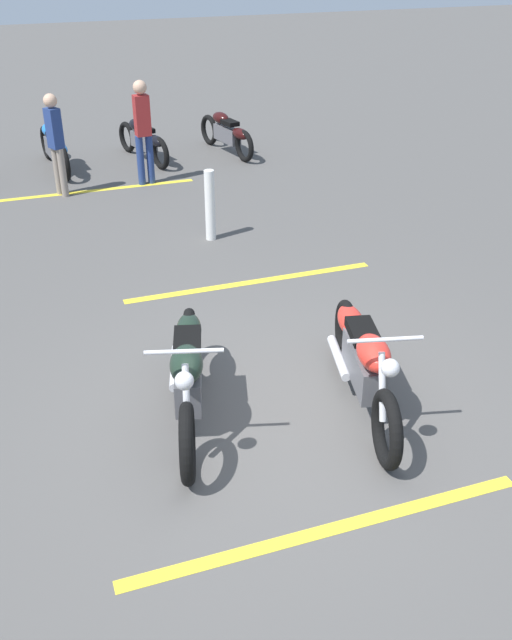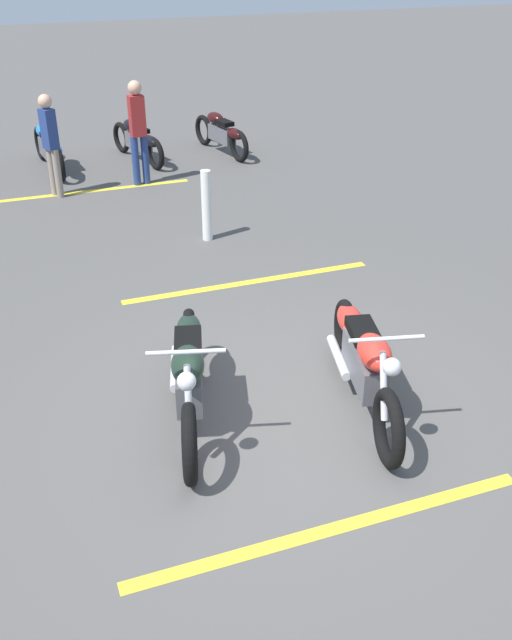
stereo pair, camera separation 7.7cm
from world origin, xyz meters
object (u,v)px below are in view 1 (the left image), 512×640
(motorcycle_row_far_left, at_px, (227,133))
(motorcycle_row_center, at_px, (55,147))
(bystander_near_row, at_px, (56,140))
(motorcycle_bright_foreground, at_px, (363,361))
(motorcycle_row_left, at_px, (144,140))
(bystander_secondary, at_px, (143,128))
(bollard_post, at_px, (210,205))
(motorcycle_dark_foreground, at_px, (188,372))

(motorcycle_row_far_left, distance_m, motorcycle_row_center, 3.22)
(motorcycle_row_center, relative_size, bystander_near_row, 1.27)
(motorcycle_bright_foreground, bearing_deg, bystander_near_row, -150.14)
(motorcycle_row_far_left, height_order, motorcycle_row_center, motorcycle_row_center)
(motorcycle_bright_foreground, bearing_deg, motorcycle_row_left, -164.18)
(motorcycle_row_far_left, xyz_separation_m, bystander_secondary, (-1.28, 1.84, 0.56))
(bollard_post, bearing_deg, bystander_secondary, 7.99)
(motorcycle_dark_foreground, distance_m, motorcycle_row_left, 7.99)
(bystander_near_row, bearing_deg, motorcycle_row_left, 14.79)
(bystander_near_row, bearing_deg, bystander_secondary, -21.20)
(motorcycle_bright_foreground, height_order, motorcycle_row_far_left, motorcycle_bright_foreground)
(bystander_secondary, bearing_deg, motorcycle_dark_foreground, -13.96)
(motorcycle_dark_foreground, relative_size, motorcycle_row_far_left, 1.13)
(motorcycle_row_center, distance_m, bystander_near_row, 1.47)
(motorcycle_row_center, relative_size, bollard_post, 2.07)
(motorcycle_row_far_left, bearing_deg, bystander_secondary, 112.07)
(bystander_near_row, relative_size, bollard_post, 1.63)
(motorcycle_bright_foreground, relative_size, motorcycle_row_center, 1.06)
(motorcycle_bright_foreground, height_order, bollard_post, motorcycle_bright_foreground)
(bystander_near_row, height_order, bollard_post, bystander_near_row)
(motorcycle_row_far_left, height_order, bystander_near_row, bystander_near_row)
(motorcycle_dark_foreground, height_order, bollard_post, motorcycle_dark_foreground)
(bystander_secondary, bearing_deg, motorcycle_row_center, -138.40)
(bollard_post, bearing_deg, motorcycle_row_far_left, -20.14)
(motorcycle_dark_foreground, distance_m, motorcycle_row_far_left, 8.34)
(motorcycle_row_far_left, bearing_deg, motorcycle_dark_foreground, 147.97)
(motorcycle_bright_foreground, xyz_separation_m, bollard_post, (4.24, 0.25, 0.04))
(motorcycle_bright_foreground, distance_m, motorcycle_row_center, 8.44)
(motorcycle_bright_foreground, bearing_deg, motorcycle_row_far_left, -175.31)
(bystander_secondary, bearing_deg, bystander_near_row, -91.04)
(bystander_near_row, height_order, bystander_secondary, bystander_secondary)
(motorcycle_row_far_left, distance_m, bollard_post, 4.24)
(motorcycle_bright_foreground, bearing_deg, motorcycle_row_center, -153.13)
(motorcycle_dark_foreground, xyz_separation_m, bystander_near_row, (6.47, 0.51, 0.45))
(bystander_near_row, xyz_separation_m, bystander_secondary, (0.13, -1.43, 0.05))
(motorcycle_row_left, bearing_deg, motorcycle_bright_foreground, 166.80)
(bystander_near_row, bearing_deg, motorcycle_row_far_left, -2.95)
(motorcycle_bright_foreground, xyz_separation_m, motorcycle_row_left, (8.25, 0.40, -0.06))
(motorcycle_row_left, height_order, bystander_near_row, bystander_near_row)
(motorcycle_dark_foreground, bearing_deg, motorcycle_bright_foreground, 92.56)
(motorcycle_dark_foreground, relative_size, motorcycle_row_center, 1.06)
(motorcycle_dark_foreground, height_order, bystander_near_row, bystander_near_row)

